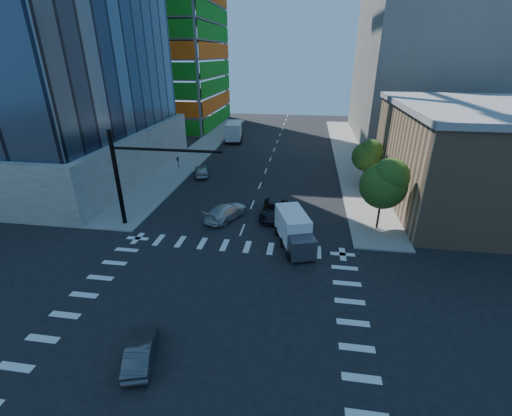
# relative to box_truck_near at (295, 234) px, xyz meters

# --- Properties ---
(ground) EXTENTS (160.00, 160.00, 0.00)m
(ground) POSITION_rel_box_truck_near_xyz_m (-4.99, -9.65, -1.25)
(ground) COLOR black
(ground) RESTS_ON ground
(road_markings) EXTENTS (20.00, 20.00, 0.01)m
(road_markings) POSITION_rel_box_truck_near_xyz_m (-4.99, -9.65, -1.24)
(road_markings) COLOR silver
(road_markings) RESTS_ON ground
(sidewalk_ne) EXTENTS (5.00, 60.00, 0.15)m
(sidewalk_ne) POSITION_rel_box_truck_near_xyz_m (7.51, 30.35, -1.17)
(sidewalk_ne) COLOR gray
(sidewalk_ne) RESTS_ON ground
(sidewalk_nw) EXTENTS (5.00, 60.00, 0.15)m
(sidewalk_nw) POSITION_rel_box_truck_near_xyz_m (-17.49, 30.35, -1.17)
(sidewalk_nw) COLOR gray
(sidewalk_nw) RESTS_ON ground
(construction_building) EXTENTS (25.16, 34.50, 70.60)m
(construction_building) POSITION_rel_box_truck_near_xyz_m (-32.41, 52.28, 23.36)
(construction_building) COLOR gray
(construction_building) RESTS_ON ground
(commercial_building) EXTENTS (20.50, 22.50, 10.60)m
(commercial_building) POSITION_rel_box_truck_near_xyz_m (20.01, 12.35, 4.06)
(commercial_building) COLOR #8F6F53
(commercial_building) RESTS_ON ground
(bg_building_ne) EXTENTS (24.00, 30.00, 28.00)m
(bg_building_ne) POSITION_rel_box_truck_near_xyz_m (22.01, 45.35, 12.75)
(bg_building_ne) COLOR #65615B
(bg_building_ne) RESTS_ON ground
(signal_mast_nw) EXTENTS (10.20, 0.40, 9.00)m
(signal_mast_nw) POSITION_rel_box_truck_near_xyz_m (-14.99, 1.85, 4.24)
(signal_mast_nw) COLOR black
(signal_mast_nw) RESTS_ON sidewalk_nw
(tree_south) EXTENTS (4.16, 4.16, 6.82)m
(tree_south) POSITION_rel_box_truck_near_xyz_m (7.64, 4.25, 3.44)
(tree_south) COLOR #382316
(tree_south) RESTS_ON sidewalk_ne
(tree_north) EXTENTS (3.54, 3.52, 5.78)m
(tree_north) POSITION_rel_box_truck_near_xyz_m (7.94, 16.25, 2.74)
(tree_north) COLOR #382316
(tree_north) RESTS_ON sidewalk_ne
(car_nb_far) EXTENTS (2.57, 5.39, 1.49)m
(car_nb_far) POSITION_rel_box_truck_near_xyz_m (-2.36, 5.68, -0.51)
(car_nb_far) COLOR black
(car_nb_far) RESTS_ON ground
(car_sb_near) EXTENTS (4.12, 5.66, 1.52)m
(car_sb_near) POSITION_rel_box_truck_near_xyz_m (-7.01, 4.55, -0.49)
(car_sb_near) COLOR silver
(car_sb_near) RESTS_ON ground
(car_sb_mid) EXTENTS (3.04, 4.70, 1.49)m
(car_sb_mid) POSITION_rel_box_truck_near_xyz_m (-13.30, 16.91, -0.50)
(car_sb_mid) COLOR #9A9DA1
(car_sb_mid) RESTS_ON ground
(car_sb_cross) EXTENTS (2.34, 4.04, 1.26)m
(car_sb_cross) POSITION_rel_box_truck_near_xyz_m (-7.59, -13.20, -0.62)
(car_sb_cross) COLOR #424246
(car_sb_cross) RESTS_ON ground
(box_truck_near) EXTENTS (3.88, 5.83, 2.82)m
(box_truck_near) POSITION_rel_box_truck_near_xyz_m (0.00, 0.00, 0.00)
(box_truck_near) COLOR black
(box_truck_near) RESTS_ON ground
(box_truck_far) EXTENTS (3.77, 7.13, 3.57)m
(box_truck_far) POSITION_rel_box_truck_near_xyz_m (-13.17, 37.81, 0.33)
(box_truck_far) COLOR black
(box_truck_far) RESTS_ON ground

